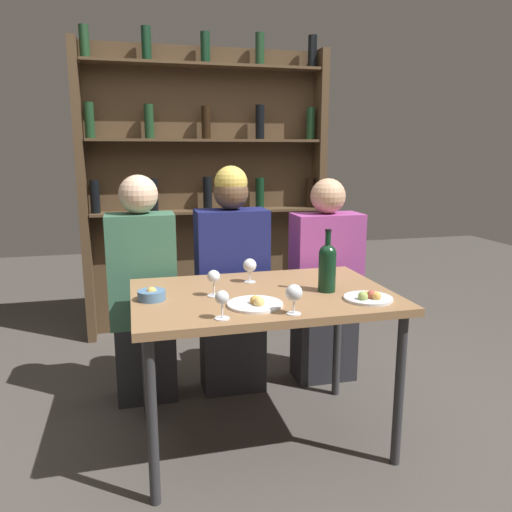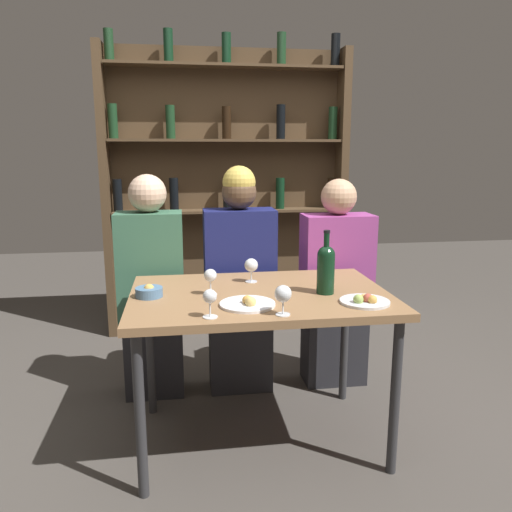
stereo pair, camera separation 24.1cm
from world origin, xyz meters
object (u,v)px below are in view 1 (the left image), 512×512
(food_plate_0, at_px, (369,297))
(seated_person_right, at_px, (325,287))
(wine_glass_3, at_px, (294,294))
(wine_glass_2, at_px, (214,278))
(snack_bowl, at_px, (152,295))
(food_plate_1, at_px, (255,303))
(wine_bottle, at_px, (327,265))
(wine_glass_0, at_px, (250,266))
(seated_person_left, at_px, (143,296))
(wine_glass_1, at_px, (222,299))
(seated_person_center, at_px, (232,285))

(food_plate_0, bearing_deg, seated_person_right, 81.08)
(wine_glass_3, height_order, seated_person_right, seated_person_right)
(wine_glass_2, relative_size, wine_glass_3, 0.98)
(wine_glass_2, xyz_separation_m, snack_bowl, (-0.28, 0.01, -0.06))
(wine_glass_3, distance_m, food_plate_1, 0.20)
(wine_bottle, xyz_separation_m, food_plate_0, (0.13, -0.18, -0.11))
(wine_glass_3, bearing_deg, wine_glass_0, 95.97)
(seated_person_left, bearing_deg, wine_bottle, -37.05)
(snack_bowl, bearing_deg, wine_bottle, -4.23)
(food_plate_0, bearing_deg, seated_person_left, 139.87)
(wine_glass_1, relative_size, snack_bowl, 0.95)
(wine_glass_0, xyz_separation_m, seated_person_center, (-0.02, 0.38, -0.20))
(wine_bottle, xyz_separation_m, snack_bowl, (-0.81, 0.06, -0.10))
(wine_bottle, height_order, wine_glass_0, wine_bottle)
(food_plate_1, xyz_separation_m, seated_person_left, (-0.45, 0.77, -0.16))
(food_plate_0, xyz_separation_m, snack_bowl, (-0.93, 0.24, 0.01))
(wine_glass_1, height_order, wine_glass_3, wine_glass_3)
(seated_person_left, xyz_separation_m, seated_person_right, (1.09, 0.00, -0.02))
(seated_person_left, bearing_deg, seated_person_right, 0.00)
(wine_glass_1, distance_m, snack_bowl, 0.42)
(wine_glass_3, distance_m, snack_bowl, 0.65)
(wine_bottle, relative_size, food_plate_0, 1.37)
(wine_bottle, height_order, seated_person_center, seated_person_center)
(wine_glass_1, height_order, wine_glass_2, wine_glass_2)
(wine_bottle, distance_m, food_plate_0, 0.25)
(wine_glass_2, xyz_separation_m, food_plate_1, (0.15, -0.19, -0.07))
(wine_bottle, distance_m, snack_bowl, 0.82)
(wine_glass_0, bearing_deg, seated_person_left, 144.00)
(food_plate_1, distance_m, seated_person_center, 0.78)
(wine_bottle, bearing_deg, wine_glass_3, -132.52)
(food_plate_1, height_order, seated_person_center, seated_person_center)
(wine_glass_1, distance_m, food_plate_0, 0.69)
(wine_glass_3, distance_m, food_plate_0, 0.40)
(wine_glass_1, bearing_deg, seated_person_center, 76.15)
(seated_person_right, bearing_deg, wine_glass_1, -131.81)
(wine_glass_1, height_order, food_plate_0, wine_glass_1)
(wine_glass_1, height_order, snack_bowl, wine_glass_1)
(wine_glass_0, distance_m, wine_glass_1, 0.57)
(wine_glass_2, bearing_deg, food_plate_0, -19.34)
(food_plate_1, bearing_deg, wine_glass_3, -48.69)
(wine_glass_2, bearing_deg, seated_person_left, 117.75)
(wine_bottle, bearing_deg, seated_person_center, 117.55)
(seated_person_center, height_order, seated_person_right, seated_person_center)
(wine_glass_0, distance_m, wine_glass_2, 0.30)
(seated_person_center, bearing_deg, seated_person_right, 0.00)
(wine_bottle, relative_size, food_plate_1, 1.24)
(wine_bottle, xyz_separation_m, food_plate_1, (-0.38, -0.14, -0.11))
(seated_person_left, bearing_deg, food_plate_1, -59.53)
(food_plate_1, xyz_separation_m, seated_person_right, (0.64, 0.77, -0.18))
(wine_glass_2, bearing_deg, wine_glass_1, -93.69)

